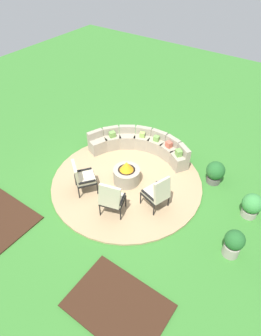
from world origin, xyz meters
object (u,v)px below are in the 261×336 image
curved_stone_bench (141,145)px  lounge_chair_front_right (111,198)px  fire_pit (127,174)px  potted_plant_2 (215,172)px  lounge_chair_front_left (82,176)px  potted_plant_0 (234,243)px  lounge_chair_back_left (158,192)px  potted_plant_1 (252,205)px

curved_stone_bench → lounge_chair_front_right: bearing=-71.9°
fire_pit → curved_stone_bench: bearing=107.9°
fire_pit → potted_plant_2: bearing=36.4°
lounge_chair_front_left → potted_plant_0: (4.34, 0.48, -0.16)m
potted_plant_2 → lounge_chair_back_left: bearing=-114.2°
potted_plant_0 → fire_pit: bearing=170.9°
potted_plant_2 → potted_plant_1: bearing=-27.1°
lounge_chair_back_left → potted_plant_2: size_ratio=1.50×
lounge_chair_back_left → potted_plant_0: (2.24, -0.21, -0.18)m
potted_plant_0 → potted_plant_1: potted_plant_0 is taller
lounge_chair_front_left → potted_plant_1: (4.29, 1.94, -0.21)m
lounge_chair_front_left → lounge_chair_back_left: size_ratio=0.95×
fire_pit → potted_plant_1: size_ratio=1.11×
lounge_chair_back_left → lounge_chair_front_right: bearing=152.9°
fire_pit → potted_plant_0: fire_pit is taller
lounge_chair_front_left → potted_plant_1: bearing=60.9°
lounge_chair_front_right → lounge_chair_back_left: (0.86, 0.91, -0.03)m
fire_pit → lounge_chair_back_left: size_ratio=0.73×
lounge_chair_front_left → lounge_chair_back_left: 2.21m
potted_plant_0 → potted_plant_2: (-1.37, 2.15, -0.05)m
lounge_chair_front_left → potted_plant_2: bearing=78.0°
lounge_chair_front_right → lounge_chair_front_left: bearing=150.0°
curved_stone_bench → lounge_chair_back_left: 2.52m
fire_pit → potted_plant_0: 3.57m
potted_plant_2 → curved_stone_bench: bearing=-177.1°
potted_plant_2 → lounge_chair_front_right: bearing=-121.3°
fire_pit → lounge_chair_back_left: lounge_chair_back_left is taller
fire_pit → lounge_chair_front_left: (-0.81, -1.04, 0.25)m
potted_plant_1 → potted_plant_2: bearing=152.9°
lounge_chair_front_left → potted_plant_0: lounge_chair_front_left is taller
curved_stone_bench → lounge_chair_front_left: (-0.35, -2.49, 0.23)m
lounge_chair_front_right → potted_plant_2: (1.73, 2.84, -0.26)m
fire_pit → lounge_chair_back_left: 1.36m
curved_stone_bench → potted_plant_0: bearing=-26.8°
potted_plant_0 → potted_plant_2: size_ratio=1.09×
lounge_chair_front_right → potted_plant_1: 3.75m
lounge_chair_front_right → potted_plant_1: size_ratio=1.61×
fire_pit → curved_stone_bench: size_ratio=0.24×
fire_pit → lounge_chair_front_left: size_ratio=0.77×
lounge_chair_front_left → lounge_chair_front_right: 1.26m
lounge_chair_front_left → potted_plant_0: 4.36m
lounge_chair_front_right → potted_plant_0: lounge_chair_front_right is taller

